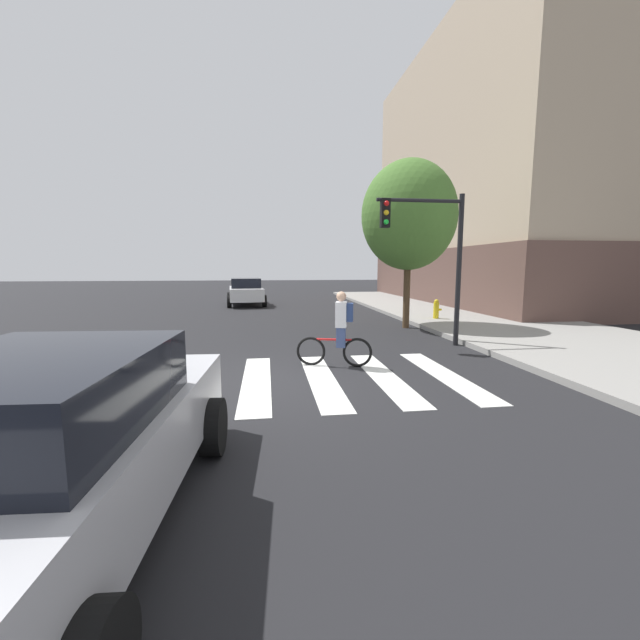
{
  "coord_description": "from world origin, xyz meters",
  "views": [
    {
      "loc": [
        -0.04,
        -7.64,
        2.23
      ],
      "look_at": [
        1.12,
        0.92,
        1.07
      ],
      "focal_mm": 22.37,
      "sensor_mm": 36.0,
      "label": 1
    }
  ],
  "objects": [
    {
      "name": "ground_plane",
      "position": [
        0.0,
        0.0,
        0.0
      ],
      "size": [
        120.0,
        120.0,
        0.0
      ],
      "primitive_type": "plane",
      "color": "black"
    },
    {
      "name": "crosswalk_stripes",
      "position": [
        0.38,
        0.0,
        0.01
      ],
      "size": [
        6.97,
        3.92,
        0.01
      ],
      "color": "silver",
      "rests_on": "ground"
    },
    {
      "name": "sedan_near",
      "position": [
        -1.75,
        -4.43,
        0.82
      ],
      "size": [
        2.39,
        4.71,
        1.59
      ],
      "color": "#B7B7BC",
      "rests_on": "ground"
    },
    {
      "name": "sedan_mid",
      "position": [
        -1.23,
        16.06,
        0.81
      ],
      "size": [
        2.45,
        4.7,
        1.58
      ],
      "color": "silver",
      "rests_on": "ground"
    },
    {
      "name": "cyclist",
      "position": [
        1.57,
        0.99,
        0.84
      ],
      "size": [
        1.67,
        0.49,
        1.69
      ],
      "color": "black",
      "rests_on": "ground"
    },
    {
      "name": "traffic_light_near",
      "position": [
        4.48,
        2.94,
        2.86
      ],
      "size": [
        2.47,
        0.28,
        4.2
      ],
      "color": "black",
      "rests_on": "ground"
    },
    {
      "name": "fire_hydrant",
      "position": [
        6.77,
        7.61,
        0.53
      ],
      "size": [
        0.33,
        0.22,
        0.78
      ],
      "color": "gold",
      "rests_on": "sidewalk"
    },
    {
      "name": "street_tree_near",
      "position": [
        5.03,
        6.31,
        4.03
      ],
      "size": [
        3.36,
        3.36,
        5.97
      ],
      "color": "#4C3823",
      "rests_on": "ground"
    },
    {
      "name": "corner_building",
      "position": [
        17.46,
        15.87,
        7.66
      ],
      "size": [
        16.03,
        19.74,
        15.42
      ],
      "color": "brown",
      "rests_on": "ground"
    }
  ]
}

